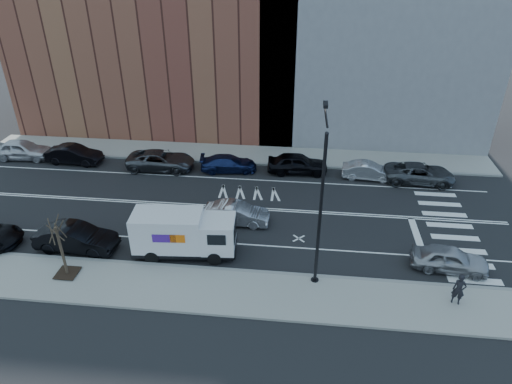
% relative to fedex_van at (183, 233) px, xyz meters
% --- Properties ---
extents(ground, '(120.00, 120.00, 0.00)m').
position_rel_fedex_van_xyz_m(ground, '(0.87, 5.60, -1.48)').
color(ground, black).
rests_on(ground, ground).
extents(sidewalk_near, '(44.00, 3.60, 0.15)m').
position_rel_fedex_van_xyz_m(sidewalk_near, '(0.87, -3.20, -1.40)').
color(sidewalk_near, gray).
rests_on(sidewalk_near, ground).
extents(sidewalk_far, '(44.00, 3.60, 0.15)m').
position_rel_fedex_van_xyz_m(sidewalk_far, '(0.87, 14.40, -1.40)').
color(sidewalk_far, gray).
rests_on(sidewalk_far, ground).
extents(curb_near, '(44.00, 0.25, 0.17)m').
position_rel_fedex_van_xyz_m(curb_near, '(0.87, -1.40, -1.39)').
color(curb_near, gray).
rests_on(curb_near, ground).
extents(curb_far, '(44.00, 0.25, 0.17)m').
position_rel_fedex_van_xyz_m(curb_far, '(0.87, 12.60, -1.39)').
color(curb_far, gray).
rests_on(curb_far, ground).
extents(crosswalk, '(3.00, 14.00, 0.01)m').
position_rel_fedex_van_xyz_m(crosswalk, '(16.87, 5.60, -1.48)').
color(crosswalk, white).
rests_on(crosswalk, ground).
extents(road_markings, '(40.00, 8.60, 0.01)m').
position_rel_fedex_van_xyz_m(road_markings, '(0.87, 5.60, -1.48)').
color(road_markings, white).
rests_on(road_markings, ground).
extents(bldg_brick, '(26.00, 10.00, 22.00)m').
position_rel_fedex_van_xyz_m(bldg_brick, '(-7.13, 21.20, 9.52)').
color(bldg_brick, brown).
rests_on(bldg_brick, ground).
extents(streetlight, '(0.44, 4.02, 9.34)m').
position_rel_fedex_van_xyz_m(streetlight, '(7.87, -1.31, 3.60)').
color(streetlight, black).
rests_on(streetlight, ground).
extents(street_tree, '(1.20, 1.20, 3.75)m').
position_rel_fedex_van_xyz_m(street_tree, '(-6.13, -2.80, -0.03)').
color(street_tree, black).
rests_on(street_tree, ground).
extents(fedex_van, '(6.31, 2.56, 2.82)m').
position_rel_fedex_van_xyz_m(fedex_van, '(0.00, 0.00, 0.00)').
color(fedex_van, black).
rests_on(fedex_van, ground).
extents(far_parked_a, '(4.99, 2.17, 1.67)m').
position_rel_fedex_van_xyz_m(far_parked_a, '(-17.15, 11.66, -0.64)').
color(far_parked_a, silver).
rests_on(far_parked_a, ground).
extents(far_parked_b, '(4.70, 1.83, 1.52)m').
position_rel_fedex_van_xyz_m(far_parked_b, '(-12.31, 11.30, -0.72)').
color(far_parked_b, black).
rests_on(far_parked_b, ground).
extents(far_parked_c, '(5.58, 2.70, 1.53)m').
position_rel_fedex_van_xyz_m(far_parked_c, '(-4.73, 11.01, -0.72)').
color(far_parked_c, '#44464B').
rests_on(far_parked_c, ground).
extents(far_parked_d, '(4.76, 2.43, 1.32)m').
position_rel_fedex_van_xyz_m(far_parked_d, '(0.87, 11.27, -0.82)').
color(far_parked_d, '#16214F').
rests_on(far_parked_d, ground).
extents(far_parked_e, '(4.93, 2.20, 1.65)m').
position_rel_fedex_van_xyz_m(far_parked_e, '(6.47, 11.54, -0.66)').
color(far_parked_e, black).
rests_on(far_parked_e, ground).
extents(far_parked_f, '(4.18, 1.72, 1.35)m').
position_rel_fedex_van_xyz_m(far_parked_f, '(12.07, 11.13, -0.81)').
color(far_parked_f, silver).
rests_on(far_parked_f, ground).
extents(far_parked_g, '(5.41, 2.59, 1.49)m').
position_rel_fedex_van_xyz_m(far_parked_g, '(16.00, 10.97, -0.74)').
color(far_parked_g, '#46494D').
rests_on(far_parked_g, ground).
extents(driving_sedan, '(4.40, 1.65, 1.43)m').
position_rel_fedex_van_xyz_m(driving_sedan, '(2.64, 3.71, -0.76)').
color(driving_sedan, '#A8A8AD').
rests_on(driving_sedan, ground).
extents(near_parked_rear_a, '(5.06, 1.97, 1.64)m').
position_rel_fedex_van_xyz_m(near_parked_rear_a, '(-6.68, -0.28, -0.66)').
color(near_parked_rear_a, black).
rests_on(near_parked_rear_a, ground).
extents(near_parked_front, '(4.49, 2.23, 1.47)m').
position_rel_fedex_van_xyz_m(near_parked_front, '(15.56, 0.21, -0.74)').
color(near_parked_front, '#A0A1A5').
rests_on(near_parked_front, ground).
extents(pedestrian, '(0.74, 0.58, 1.77)m').
position_rel_fedex_van_xyz_m(pedestrian, '(15.22, -2.77, -0.44)').
color(pedestrian, black).
rests_on(pedestrian, sidewalk_near).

